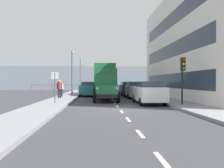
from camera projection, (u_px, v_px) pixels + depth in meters
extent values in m
plane|color=#38383D|center=(110.00, 98.00, 23.18)|extent=(80.00, 80.00, 0.00)
cube|color=gray|center=(154.00, 97.00, 23.49)|extent=(2.43, 41.08, 0.15)
cube|color=gray|center=(65.00, 97.00, 22.86)|extent=(2.43, 41.08, 0.15)
cube|color=silver|center=(162.00, 160.00, 4.68)|extent=(0.12, 1.10, 0.01)
cube|color=silver|center=(140.00, 134.00, 7.11)|extent=(0.12, 1.10, 0.01)
cube|color=silver|center=(128.00, 119.00, 9.81)|extent=(0.12, 1.10, 0.01)
cube|color=silver|center=(122.00, 112.00, 12.42)|extent=(0.12, 1.10, 0.01)
cube|color=silver|center=(117.00, 106.00, 15.05)|extent=(0.12, 1.10, 0.01)
cube|color=silver|center=(115.00, 103.00, 17.41)|extent=(0.12, 1.10, 0.01)
cube|color=silver|center=(112.00, 100.00, 20.22)|extent=(0.12, 1.10, 0.01)
cube|color=silver|center=(111.00, 98.00, 22.55)|extent=(0.12, 1.10, 0.01)
cube|color=silver|center=(109.00, 97.00, 25.26)|extent=(0.12, 1.10, 0.01)
cube|color=silver|center=(108.00, 95.00, 27.92)|extent=(0.12, 1.10, 0.01)
cube|color=silver|center=(107.00, 94.00, 30.91)|extent=(0.12, 1.10, 0.01)
cube|color=silver|center=(106.00, 93.00, 33.20)|extent=(0.12, 1.10, 0.01)
cube|color=silver|center=(106.00, 92.00, 35.61)|extent=(0.12, 1.10, 0.01)
cube|color=silver|center=(105.00, 92.00, 38.52)|extent=(0.12, 1.10, 0.01)
cube|color=silver|center=(105.00, 91.00, 40.85)|extent=(0.12, 1.10, 0.01)
cube|color=silver|center=(201.00, 46.00, 22.26)|extent=(6.49, 20.29, 10.77)
cube|color=#2D3847|center=(170.00, 81.00, 22.08)|extent=(0.08, 17.25, 1.40)
cube|color=#2D3847|center=(170.00, 51.00, 22.05)|extent=(0.08, 17.25, 1.40)
cube|color=#2D3847|center=(170.00, 21.00, 22.02)|extent=(0.08, 17.25, 1.40)
cube|color=#84939E|center=(104.00, 78.00, 46.64)|extent=(80.00, 0.80, 5.00)
cylinder|color=#4C5156|center=(174.00, 87.00, 44.01)|extent=(0.08, 0.08, 1.20)
cylinder|color=#4C5156|center=(164.00, 87.00, 43.87)|extent=(0.08, 0.08, 1.20)
cylinder|color=#4C5156|center=(154.00, 88.00, 43.74)|extent=(0.08, 0.08, 1.20)
cylinder|color=#4C5156|center=(144.00, 88.00, 43.60)|extent=(0.08, 0.08, 1.20)
cylinder|color=#4C5156|center=(134.00, 88.00, 43.47)|extent=(0.08, 0.08, 1.20)
cylinder|color=#4C5156|center=(124.00, 88.00, 43.33)|extent=(0.08, 0.08, 1.20)
cylinder|color=#4C5156|center=(114.00, 88.00, 43.20)|extent=(0.08, 0.08, 1.20)
cylinder|color=#4C5156|center=(104.00, 88.00, 43.06)|extent=(0.08, 0.08, 1.20)
cylinder|color=#4C5156|center=(94.00, 88.00, 42.93)|extent=(0.08, 0.08, 1.20)
cylinder|color=#4C5156|center=(84.00, 88.00, 42.79)|extent=(0.08, 0.08, 1.20)
cylinder|color=#4C5156|center=(73.00, 88.00, 42.66)|extent=(0.08, 0.08, 1.20)
cylinder|color=#4C5156|center=(63.00, 88.00, 42.52)|extent=(0.08, 0.08, 1.20)
cylinder|color=#4C5156|center=(52.00, 88.00, 42.39)|extent=(0.08, 0.08, 1.20)
cylinder|color=#4C5156|center=(42.00, 88.00, 42.25)|extent=(0.08, 0.08, 1.20)
cylinder|color=#4C5156|center=(31.00, 88.00, 42.12)|extent=(0.08, 0.08, 1.20)
cube|color=#4C5156|center=(104.00, 85.00, 43.06)|extent=(28.00, 0.08, 0.08)
cube|color=black|center=(106.00, 94.00, 19.55)|extent=(1.64, 5.60, 0.30)
cube|color=#196038|center=(107.00, 89.00, 17.70)|extent=(1.72, 1.90, 0.70)
cube|color=silver|center=(107.00, 90.00, 16.81)|extent=(1.16, 0.08, 0.56)
sphere|color=white|center=(117.00, 88.00, 16.86)|extent=(0.20, 0.20, 0.20)
sphere|color=white|center=(97.00, 88.00, 16.76)|extent=(0.20, 0.20, 0.20)
cube|color=#196038|center=(106.00, 82.00, 19.21)|extent=(1.93, 1.34, 1.15)
cube|color=#2D3847|center=(106.00, 77.00, 19.20)|extent=(1.78, 1.23, 0.56)
cube|color=#2D2319|center=(105.00, 91.00, 20.89)|extent=(2.10, 2.80, 0.16)
cube|color=black|center=(116.00, 88.00, 20.96)|extent=(0.08, 2.80, 0.56)
cube|color=black|center=(94.00, 88.00, 20.82)|extent=(0.08, 2.80, 0.56)
cylinder|color=black|center=(118.00, 97.00, 17.94)|extent=(0.24, 0.90, 0.90)
cylinder|color=black|center=(95.00, 97.00, 17.81)|extent=(0.24, 0.90, 0.90)
cylinder|color=black|center=(115.00, 95.00, 21.16)|extent=(0.24, 0.90, 0.90)
cylinder|color=black|center=(95.00, 95.00, 21.02)|extent=(0.24, 0.90, 0.90)
cube|color=#1E7033|center=(105.00, 81.00, 24.06)|extent=(2.40, 2.21, 2.60)
cube|color=#2D3847|center=(105.00, 76.00, 24.06)|extent=(2.20, 2.04, 0.80)
cube|color=#1933B2|center=(105.00, 68.00, 24.05)|extent=(1.75, 0.20, 0.16)
cube|color=#1E7033|center=(104.00, 77.00, 28.04)|extent=(2.50, 5.95, 3.00)
cube|color=black|center=(104.00, 90.00, 27.12)|extent=(2.00, 8.07, 0.36)
cylinder|color=black|center=(116.00, 93.00, 24.24)|extent=(0.28, 1.04, 1.04)
cylinder|color=black|center=(95.00, 93.00, 24.08)|extent=(0.28, 1.04, 1.04)
cylinder|color=black|center=(113.00, 91.00, 27.84)|extent=(0.28, 1.04, 1.04)
cylinder|color=black|center=(95.00, 91.00, 27.68)|extent=(0.28, 1.04, 1.04)
cylinder|color=black|center=(112.00, 91.00, 29.96)|extent=(0.28, 1.04, 1.04)
cylinder|color=black|center=(95.00, 91.00, 29.80)|extent=(0.28, 1.04, 1.04)
cube|color=white|center=(148.00, 94.00, 16.76)|extent=(1.81, 4.50, 1.00)
cube|color=#2D3847|center=(149.00, 84.00, 16.56)|extent=(1.48, 2.47, 0.42)
cylinder|color=black|center=(134.00, 99.00, 18.10)|extent=(0.18, 0.60, 0.60)
cylinder|color=black|center=(155.00, 99.00, 18.21)|extent=(0.18, 0.60, 0.60)
cylinder|color=black|center=(141.00, 102.00, 15.32)|extent=(0.18, 0.60, 0.60)
cylinder|color=black|center=(165.00, 102.00, 15.43)|extent=(0.18, 0.60, 0.60)
cube|color=slate|center=(135.00, 91.00, 22.80)|extent=(1.73, 4.02, 1.00)
cube|color=#2D3847|center=(135.00, 84.00, 22.60)|extent=(1.42, 2.21, 0.42)
cylinder|color=black|center=(125.00, 95.00, 24.00)|extent=(0.18, 0.60, 0.60)
cylinder|color=black|center=(140.00, 95.00, 24.11)|extent=(0.18, 0.60, 0.60)
cylinder|color=black|center=(129.00, 96.00, 21.51)|extent=(0.18, 0.60, 0.60)
cylinder|color=black|center=(145.00, 96.00, 21.62)|extent=(0.18, 0.60, 0.60)
cube|color=navy|center=(127.00, 89.00, 28.23)|extent=(1.83, 4.47, 1.00)
cube|color=#2D3847|center=(128.00, 83.00, 28.02)|extent=(1.50, 2.46, 0.42)
cylinder|color=black|center=(120.00, 92.00, 29.56)|extent=(0.18, 0.60, 0.60)
cylinder|color=black|center=(132.00, 92.00, 29.68)|extent=(0.18, 0.60, 0.60)
cylinder|color=black|center=(122.00, 93.00, 26.79)|extent=(0.18, 0.60, 0.60)
cylinder|color=black|center=(136.00, 93.00, 26.91)|extent=(0.18, 0.60, 0.60)
cube|color=#1E6670|center=(88.00, 89.00, 26.12)|extent=(1.80, 4.21, 1.00)
cube|color=#2D3847|center=(88.00, 83.00, 26.31)|extent=(1.48, 2.32, 0.42)
cylinder|color=black|center=(95.00, 94.00, 24.87)|extent=(0.18, 0.60, 0.60)
cylinder|color=black|center=(80.00, 94.00, 24.76)|extent=(0.18, 0.60, 0.60)
cylinder|color=black|center=(95.00, 93.00, 27.48)|extent=(0.18, 0.60, 0.60)
cylinder|color=black|center=(81.00, 93.00, 27.37)|extent=(0.18, 0.60, 0.60)
cylinder|color=black|center=(60.00, 93.00, 21.22)|extent=(0.14, 0.14, 0.85)
cylinder|color=black|center=(58.00, 93.00, 21.21)|extent=(0.14, 0.14, 0.85)
cylinder|color=maroon|center=(59.00, 86.00, 21.21)|extent=(0.34, 0.34, 0.67)
cylinder|color=maroon|center=(62.00, 86.00, 21.22)|extent=(0.09, 0.09, 0.62)
cylinder|color=maroon|center=(57.00, 86.00, 21.19)|extent=(0.09, 0.09, 0.62)
sphere|color=tan|center=(59.00, 81.00, 21.20)|extent=(0.23, 0.23, 0.23)
cylinder|color=black|center=(62.00, 93.00, 23.05)|extent=(0.14, 0.14, 0.78)
cylinder|color=black|center=(60.00, 93.00, 23.04)|extent=(0.14, 0.14, 0.78)
cylinder|color=silver|center=(61.00, 86.00, 23.04)|extent=(0.34, 0.34, 0.62)
cylinder|color=silver|center=(63.00, 87.00, 23.06)|extent=(0.09, 0.09, 0.57)
cylinder|color=silver|center=(59.00, 87.00, 23.03)|extent=(0.09, 0.09, 0.57)
sphere|color=tan|center=(61.00, 82.00, 23.04)|extent=(0.21, 0.21, 0.21)
cylinder|color=black|center=(182.00, 81.00, 15.14)|extent=(0.12, 0.12, 3.20)
cube|color=black|center=(183.00, 64.00, 14.99)|extent=(0.28, 0.24, 0.90)
sphere|color=red|center=(184.00, 60.00, 14.86)|extent=(0.18, 0.18, 0.18)
sphere|color=orange|center=(184.00, 64.00, 14.87)|extent=(0.18, 0.18, 0.18)
sphere|color=green|center=(184.00, 68.00, 14.87)|extent=(0.18, 0.18, 0.18)
cylinder|color=#59595B|center=(72.00, 72.00, 28.39)|extent=(0.16, 0.16, 5.60)
cylinder|color=#59595B|center=(72.00, 52.00, 28.82)|extent=(0.10, 0.90, 0.10)
sphere|color=silver|center=(73.00, 53.00, 29.27)|extent=(0.32, 0.32, 0.32)
cylinder|color=#59595B|center=(80.00, 74.00, 41.21)|extent=(0.16, 0.16, 6.18)
cylinder|color=#59595B|center=(80.00, 58.00, 41.64)|extent=(0.10, 0.90, 0.10)
sphere|color=silver|center=(81.00, 59.00, 42.09)|extent=(0.32, 0.32, 0.32)
cylinder|color=#4C4C4C|center=(55.00, 88.00, 15.86)|extent=(0.07, 0.07, 2.20)
cube|color=silver|center=(55.00, 76.00, 15.85)|extent=(0.50, 0.04, 0.50)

